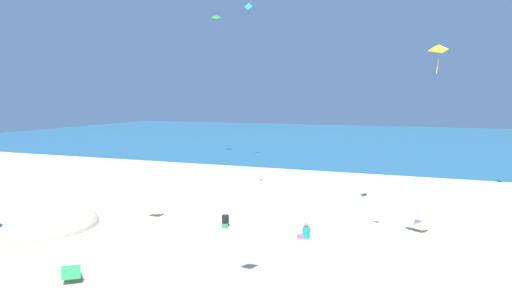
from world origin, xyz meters
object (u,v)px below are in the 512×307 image
object	(u,v)px
beach_chair_mid_beach	(421,226)
kite_teal	(249,7)
person_1	(225,221)
kite_yellow	(439,48)
person_3	(305,232)
beach_chair_far_left	(157,211)
kite_green	(216,16)
beach_chair_far_right	(72,274)

from	to	relation	value
beach_chair_mid_beach	kite_teal	size ratio (longest dim) A/B	0.59
beach_chair_mid_beach	person_1	xyz separation A→B (m)	(-8.52, -2.41, 0.03)
kite_yellow	person_3	bearing A→B (deg)	-179.43
kite_yellow	beach_chair_far_left	bearing A→B (deg)	176.52
person_1	kite_green	world-z (taller)	kite_green
beach_chair_far_right	beach_chair_far_left	world-z (taller)	beach_chair_far_right
beach_chair_far_right	person_3	world-z (taller)	person_3
person_1	person_3	distance (m)	3.96
beach_chair_far_left	kite_green	size ratio (longest dim) A/B	0.37
person_1	kite_yellow	size ratio (longest dim) A/B	0.63
kite_green	beach_chair_far_left	bearing A→B (deg)	-71.81
beach_chair_far_left	kite_yellow	bearing A→B (deg)	176.46
beach_chair_mid_beach	person_3	size ratio (longest dim) A/B	1.14
beach_chair_far_left	beach_chair_mid_beach	world-z (taller)	beach_chair_mid_beach
person_1	kite_teal	world-z (taller)	kite_teal
beach_chair_far_left	kite_green	world-z (taller)	kite_green
beach_chair_mid_beach	person_3	world-z (taller)	person_3
kite_yellow	beach_chair_mid_beach	bearing A→B (deg)	97.07
beach_chair_far_right	beach_chair_mid_beach	bearing A→B (deg)	-83.98
person_3	kite_yellow	distance (m)	9.00
beach_chair_far_left	person_3	bearing A→B (deg)	173.97
person_3	kite_yellow	bearing A→B (deg)	157.07
beach_chair_far_right	person_3	bearing A→B (deg)	-76.98
beach_chair_far_left	person_3	world-z (taller)	person_3
beach_chair_far_left	beach_chair_mid_beach	bearing A→B (deg)	-171.24
beach_chair_far_left	kite_green	bearing A→B (deg)	-71.87
person_3	kite_yellow	size ratio (longest dim) A/B	0.61
beach_chair_far_right	beach_chair_mid_beach	distance (m)	14.48
kite_green	beach_chair_mid_beach	bearing A→B (deg)	-45.32
kite_yellow	kite_teal	distance (m)	27.14
beach_chair_far_left	kite_teal	world-z (taller)	kite_teal
kite_green	kite_teal	size ratio (longest dim) A/B	1.37
kite_green	kite_yellow	bearing A→B (deg)	-48.49
beach_chair_far_right	person_1	size ratio (longest dim) A/B	1.14
person_1	beach_chair_mid_beach	bearing A→B (deg)	86.42
beach_chair_far_left	person_3	xyz separation A→B (m)	(7.97, -0.83, 0.01)
person_1	kite_green	distance (m)	28.51
beach_chair_far_right	person_1	bearing A→B (deg)	-52.18
beach_chair_far_right	kite_teal	distance (m)	31.86
kite_green	kite_yellow	distance (m)	30.93
beach_chair_mid_beach	person_3	bearing A→B (deg)	144.48
beach_chair_mid_beach	person_1	size ratio (longest dim) A/B	1.09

